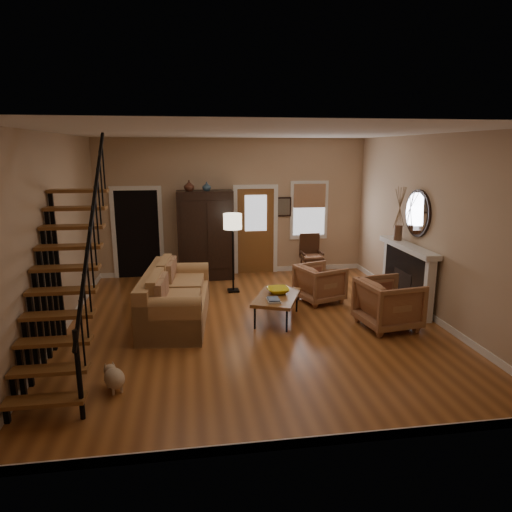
{
  "coord_description": "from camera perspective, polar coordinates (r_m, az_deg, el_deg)",
  "views": [
    {
      "loc": [
        -1.09,
        -7.54,
        3.03
      ],
      "look_at": [
        0.1,
        0.4,
        1.15
      ],
      "focal_mm": 32.0,
      "sensor_mm": 36.0,
      "label": 1
    }
  ],
  "objects": [
    {
      "name": "room",
      "position": [
        9.45,
        -4.32,
        3.85
      ],
      "size": [
        7.0,
        7.33,
        3.3
      ],
      "color": "#9C5827",
      "rests_on": "ground"
    },
    {
      "name": "staircase",
      "position": [
        6.62,
        -23.08,
        -0.36
      ],
      "size": [
        0.94,
        2.8,
        3.2
      ],
      "primitive_type": null,
      "color": "brown",
      "rests_on": "ground"
    },
    {
      "name": "fireplace",
      "position": [
        9.37,
        18.57,
        -1.69
      ],
      "size": [
        0.33,
        1.95,
        2.3
      ],
      "color": "black",
      "rests_on": "ground"
    },
    {
      "name": "armoire",
      "position": [
        10.88,
        -6.33,
        2.61
      ],
      "size": [
        1.3,
        0.6,
        2.1
      ],
      "primitive_type": null,
      "color": "black",
      "rests_on": "ground"
    },
    {
      "name": "vase_a",
      "position": [
        10.62,
        -8.37,
        8.69
      ],
      "size": [
        0.24,
        0.24,
        0.25
      ],
      "primitive_type": "imported",
      "color": "#4C2619",
      "rests_on": "armoire"
    },
    {
      "name": "vase_b",
      "position": [
        10.63,
        -6.19,
        8.65
      ],
      "size": [
        0.2,
        0.2,
        0.21
      ],
      "primitive_type": "imported",
      "color": "#334C60",
      "rests_on": "armoire"
    },
    {
      "name": "sofa",
      "position": [
        8.36,
        -9.95,
        -4.97
      ],
      "size": [
        1.28,
        2.54,
        0.91
      ],
      "primitive_type": null,
      "rotation": [
        0.0,
        0.0,
        -0.09
      ],
      "color": "#B08150",
      "rests_on": "ground"
    },
    {
      "name": "coffee_table",
      "position": [
        8.33,
        2.62,
        -6.49
      ],
      "size": [
        1.11,
        1.38,
        0.46
      ],
      "primitive_type": null,
      "rotation": [
        0.0,
        0.0,
        -0.4
      ],
      "color": "brown",
      "rests_on": "ground"
    },
    {
      "name": "bowl",
      "position": [
        8.39,
        2.78,
        -4.32
      ],
      "size": [
        0.41,
        0.41,
        0.1
      ],
      "primitive_type": "imported",
      "color": "yellow",
      "rests_on": "coffee_table"
    },
    {
      "name": "books",
      "position": [
        7.94,
        2.2,
        -5.5
      ],
      "size": [
        0.22,
        0.3,
        0.06
      ],
      "primitive_type": null,
      "color": "beige",
      "rests_on": "coffee_table"
    },
    {
      "name": "armchair_left",
      "position": [
        8.25,
        16.24,
        -5.74
      ],
      "size": [
        1.07,
        1.05,
        0.86
      ],
      "primitive_type": "imported",
      "rotation": [
        0.0,
        0.0,
        1.72
      ],
      "color": "brown",
      "rests_on": "ground"
    },
    {
      "name": "armchair_right",
      "position": [
        9.37,
        8.0,
        -3.38
      ],
      "size": [
        1.06,
        1.04,
        0.76
      ],
      "primitive_type": "imported",
      "rotation": [
        0.0,
        0.0,
        1.91
      ],
      "color": "brown",
      "rests_on": "ground"
    },
    {
      "name": "floor_lamp",
      "position": [
        9.8,
        -2.9,
        0.34
      ],
      "size": [
        0.4,
        0.4,
        1.71
      ],
      "primitive_type": null,
      "rotation": [
        0.0,
        0.0,
        0.02
      ],
      "color": "black",
      "rests_on": "ground"
    },
    {
      "name": "side_chair",
      "position": [
        11.18,
        6.95,
        0.05
      ],
      "size": [
        0.54,
        0.54,
        1.02
      ],
      "primitive_type": null,
      "color": "#3E2313",
      "rests_on": "ground"
    },
    {
      "name": "dog",
      "position": [
        6.32,
        -17.27,
        -14.54
      ],
      "size": [
        0.4,
        0.49,
        0.31
      ],
      "primitive_type": null,
      "rotation": [
        0.0,
        0.0,
        0.44
      ],
      "color": "#D0B38E",
      "rests_on": "ground"
    }
  ]
}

